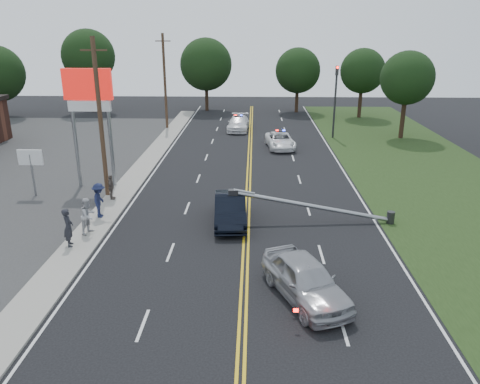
{
  "coord_description": "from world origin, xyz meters",
  "views": [
    {
      "loc": [
        0.36,
        -16.61,
        10.39
      ],
      "look_at": [
        -0.4,
        8.24,
        1.7
      ],
      "focal_mm": 35.0,
      "sensor_mm": 36.0,
      "label": 1
    }
  ],
  "objects_px": {
    "pylon_sign": "(89,100)",
    "utility_pole_far": "(165,82)",
    "traffic_signal": "(335,96)",
    "bystander_a": "(68,227)",
    "fallen_streetlight": "(321,207)",
    "bystander_c": "(99,200)",
    "emergency_b": "(238,123)",
    "crashed_sedan": "(230,209)",
    "small_sign": "(31,161)",
    "bystander_b": "(88,216)",
    "waiting_sedan": "(305,279)",
    "utility_pole_mid": "(100,119)",
    "bystander_d": "(111,187)",
    "emergency_a": "(280,141)"
  },
  "relations": [
    {
      "from": "utility_pole_far",
      "to": "emergency_a",
      "type": "bearing_deg",
      "value": -35.27
    },
    {
      "from": "pylon_sign",
      "to": "fallen_streetlight",
      "type": "relative_size",
      "value": 0.85
    },
    {
      "from": "crashed_sedan",
      "to": "bystander_d",
      "type": "distance_m",
      "value": 8.4
    },
    {
      "from": "fallen_streetlight",
      "to": "bystander_a",
      "type": "bearing_deg",
      "value": -164.4
    },
    {
      "from": "small_sign",
      "to": "waiting_sedan",
      "type": "height_order",
      "value": "small_sign"
    },
    {
      "from": "small_sign",
      "to": "utility_pole_far",
      "type": "relative_size",
      "value": 0.31
    },
    {
      "from": "utility_pole_far",
      "to": "emergency_b",
      "type": "xyz_separation_m",
      "value": [
        7.86,
        -0.64,
        -4.32
      ]
    },
    {
      "from": "bystander_c",
      "to": "bystander_d",
      "type": "height_order",
      "value": "bystander_c"
    },
    {
      "from": "bystander_c",
      "to": "emergency_b",
      "type": "bearing_deg",
      "value": -21.7
    },
    {
      "from": "small_sign",
      "to": "bystander_a",
      "type": "bearing_deg",
      "value": -55.68
    },
    {
      "from": "traffic_signal",
      "to": "bystander_a",
      "type": "relative_size",
      "value": 3.58
    },
    {
      "from": "bystander_b",
      "to": "bystander_c",
      "type": "distance_m",
      "value": 2.25
    },
    {
      "from": "utility_pole_far",
      "to": "bystander_d",
      "type": "relative_size",
      "value": 6.3
    },
    {
      "from": "utility_pole_mid",
      "to": "utility_pole_far",
      "type": "relative_size",
      "value": 1.0
    },
    {
      "from": "fallen_streetlight",
      "to": "waiting_sedan",
      "type": "height_order",
      "value": "fallen_streetlight"
    },
    {
      "from": "traffic_signal",
      "to": "utility_pole_mid",
      "type": "height_order",
      "value": "utility_pole_mid"
    },
    {
      "from": "pylon_sign",
      "to": "utility_pole_far",
      "type": "xyz_separation_m",
      "value": [
        1.3,
        20.0,
        -0.91
      ]
    },
    {
      "from": "bystander_b",
      "to": "bystander_c",
      "type": "bearing_deg",
      "value": 24.06
    },
    {
      "from": "pylon_sign",
      "to": "traffic_signal",
      "type": "distance_m",
      "value": 24.75
    },
    {
      "from": "waiting_sedan",
      "to": "bystander_a",
      "type": "relative_size",
      "value": 2.56
    },
    {
      "from": "small_sign",
      "to": "fallen_streetlight",
      "type": "relative_size",
      "value": 0.33
    },
    {
      "from": "fallen_streetlight",
      "to": "emergency_b",
      "type": "height_order",
      "value": "fallen_streetlight"
    },
    {
      "from": "traffic_signal",
      "to": "bystander_b",
      "type": "xyz_separation_m",
      "value": [
        -16.64,
        -24.04,
        -3.11
      ]
    },
    {
      "from": "small_sign",
      "to": "fallen_streetlight",
      "type": "bearing_deg",
      "value": -12.4
    },
    {
      "from": "utility_pole_far",
      "to": "waiting_sedan",
      "type": "bearing_deg",
      "value": -71.0
    },
    {
      "from": "emergency_b",
      "to": "bystander_b",
      "type": "distance_m",
      "value": 28.28
    },
    {
      "from": "utility_pole_mid",
      "to": "bystander_b",
      "type": "relative_size",
      "value": 5.14
    },
    {
      "from": "fallen_streetlight",
      "to": "bystander_c",
      "type": "distance_m",
      "value": 12.65
    },
    {
      "from": "traffic_signal",
      "to": "crashed_sedan",
      "type": "height_order",
      "value": "traffic_signal"
    },
    {
      "from": "utility_pole_mid",
      "to": "emergency_b",
      "type": "relative_size",
      "value": 1.89
    },
    {
      "from": "fallen_streetlight",
      "to": "bystander_c",
      "type": "height_order",
      "value": "bystander_c"
    },
    {
      "from": "crashed_sedan",
      "to": "small_sign",
      "type": "bearing_deg",
      "value": 158.79
    },
    {
      "from": "crashed_sedan",
      "to": "bystander_a",
      "type": "relative_size",
      "value": 2.49
    },
    {
      "from": "fallen_streetlight",
      "to": "crashed_sedan",
      "type": "relative_size",
      "value": 1.91
    },
    {
      "from": "bystander_c",
      "to": "traffic_signal",
      "type": "bearing_deg",
      "value": -43.46
    },
    {
      "from": "pylon_sign",
      "to": "bystander_d",
      "type": "xyz_separation_m",
      "value": [
        1.84,
        -2.86,
        -5.08
      ]
    },
    {
      "from": "fallen_streetlight",
      "to": "utility_pole_far",
      "type": "height_order",
      "value": "utility_pole_far"
    },
    {
      "from": "crashed_sedan",
      "to": "bystander_c",
      "type": "relative_size",
      "value": 2.43
    },
    {
      "from": "small_sign",
      "to": "fallen_streetlight",
      "type": "height_order",
      "value": "small_sign"
    },
    {
      "from": "waiting_sedan",
      "to": "traffic_signal",
      "type": "bearing_deg",
      "value": 56.11
    },
    {
      "from": "small_sign",
      "to": "emergency_b",
      "type": "xyz_separation_m",
      "value": [
        12.66,
        21.36,
        -1.57
      ]
    },
    {
      "from": "emergency_b",
      "to": "bystander_d",
      "type": "xyz_separation_m",
      "value": [
        -7.32,
        -22.21,
        0.15
      ]
    },
    {
      "from": "utility_pole_far",
      "to": "bystander_b",
      "type": "bearing_deg",
      "value": -88.24
    },
    {
      "from": "small_sign",
      "to": "emergency_a",
      "type": "xyz_separation_m",
      "value": [
        16.77,
        13.54,
        -1.64
      ]
    },
    {
      "from": "utility_pole_far",
      "to": "emergency_a",
      "type": "relative_size",
      "value": 1.99
    },
    {
      "from": "pylon_sign",
      "to": "bystander_b",
      "type": "height_order",
      "value": "pylon_sign"
    },
    {
      "from": "bystander_d",
      "to": "fallen_streetlight",
      "type": "bearing_deg",
      "value": -107.08
    },
    {
      "from": "fallen_streetlight",
      "to": "crashed_sedan",
      "type": "xyz_separation_m",
      "value": [
        -5.12,
        -0.17,
        -0.11
      ]
    },
    {
      "from": "waiting_sedan",
      "to": "bystander_d",
      "type": "relative_size",
      "value": 3.18
    },
    {
      "from": "fallen_streetlight",
      "to": "bystander_a",
      "type": "height_order",
      "value": "bystander_a"
    }
  ]
}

